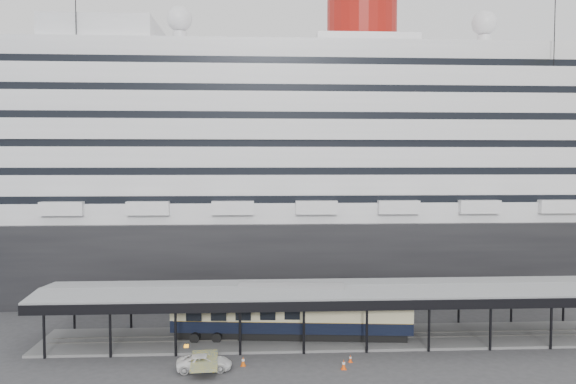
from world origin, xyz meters
name	(u,v)px	position (x,y,z in m)	size (l,w,h in m)	color
ground	(337,356)	(0.00, 0.00, 0.00)	(200.00, 200.00, 0.00)	#343436
cruise_ship	(306,156)	(0.05, 32.00, 18.35)	(130.00, 30.00, 43.90)	black
platform_canopy	(330,315)	(0.00, 5.00, 2.36)	(56.00, 9.18, 5.30)	slate
port_truck	(204,363)	(-11.55, -2.69, 0.64)	(2.12, 4.60, 1.28)	white
pullman_carriage	(291,312)	(-3.79, 5.00, 2.77)	(23.50, 5.29, 22.90)	black
traffic_cone_left	(243,361)	(-8.33, -1.88, 0.41)	(0.47, 0.47, 0.83)	#E2560C
traffic_cone_mid	(350,358)	(0.99, -1.49, 0.33)	(0.40, 0.40, 0.66)	#F4490D
traffic_cone_right	(344,364)	(0.15, -3.12, 0.42)	(0.45, 0.45, 0.85)	#FA510D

